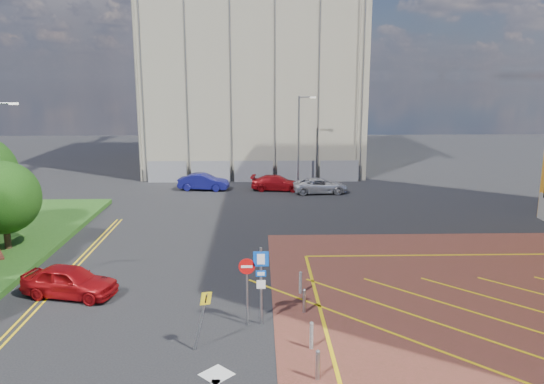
{
  "coord_description": "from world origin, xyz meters",
  "views": [
    {
      "loc": [
        0.41,
        -18.48,
        9.67
      ],
      "look_at": [
        1.01,
        3.88,
        4.76
      ],
      "focal_mm": 35.0,
      "sensor_mm": 36.0,
      "label": 1
    }
  ],
  "objects_px": {
    "lamp_back": "(299,138)",
    "car_blue_back": "(204,182)",
    "car_silver_back": "(320,186)",
    "warning_sign": "(202,313)",
    "lamp_left_far": "(0,165)",
    "sign_cluster": "(256,278)",
    "car_red_back": "(277,183)",
    "car_red_left": "(70,281)",
    "tree_c": "(3,198)"
  },
  "relations": [
    {
      "from": "lamp_back",
      "to": "car_red_left",
      "type": "xyz_separation_m",
      "value": [
        -12.11,
        -24.03,
        -3.64
      ]
    },
    {
      "from": "warning_sign",
      "to": "car_red_back",
      "type": "bearing_deg",
      "value": 82.38
    },
    {
      "from": "sign_cluster",
      "to": "car_blue_back",
      "type": "height_order",
      "value": "sign_cluster"
    },
    {
      "from": "car_blue_back",
      "to": "car_red_back",
      "type": "height_order",
      "value": "car_blue_back"
    },
    {
      "from": "car_silver_back",
      "to": "lamp_back",
      "type": "bearing_deg",
      "value": 24.48
    },
    {
      "from": "lamp_left_far",
      "to": "car_red_left",
      "type": "relative_size",
      "value": 1.89
    },
    {
      "from": "lamp_back",
      "to": "warning_sign",
      "type": "distance_m",
      "value": 29.68
    },
    {
      "from": "lamp_left_far",
      "to": "sign_cluster",
      "type": "xyz_separation_m",
      "value": [
        14.72,
        -11.02,
        -2.71
      ]
    },
    {
      "from": "car_red_left",
      "to": "car_blue_back",
      "type": "distance_m",
      "value": 22.92
    },
    {
      "from": "warning_sign",
      "to": "car_silver_back",
      "type": "xyz_separation_m",
      "value": [
        7.24,
        26.06,
        -0.79
      ]
    },
    {
      "from": "car_red_left",
      "to": "car_silver_back",
      "type": "xyz_separation_m",
      "value": [
        13.68,
        21.1,
        -0.09
      ]
    },
    {
      "from": "lamp_left_far",
      "to": "sign_cluster",
      "type": "distance_m",
      "value": 18.58
    },
    {
      "from": "car_blue_back",
      "to": "car_silver_back",
      "type": "height_order",
      "value": "car_blue_back"
    },
    {
      "from": "car_red_left",
      "to": "lamp_left_far",
      "type": "bearing_deg",
      "value": 52.09
    },
    {
      "from": "sign_cluster",
      "to": "lamp_left_far",
      "type": "bearing_deg",
      "value": 143.18
    },
    {
      "from": "tree_c",
      "to": "car_red_back",
      "type": "xyz_separation_m",
      "value": [
        15.55,
        16.28,
        -2.54
      ]
    },
    {
      "from": "sign_cluster",
      "to": "warning_sign",
      "type": "height_order",
      "value": "sign_cluster"
    },
    {
      "from": "lamp_left_far",
      "to": "lamp_back",
      "type": "relative_size",
      "value": 1.0
    },
    {
      "from": "sign_cluster",
      "to": "car_red_back",
      "type": "distance_m",
      "value": 25.39
    },
    {
      "from": "car_red_left",
      "to": "car_blue_back",
      "type": "bearing_deg",
      "value": 4.22
    },
    {
      "from": "car_blue_back",
      "to": "sign_cluster",
      "type": "bearing_deg",
      "value": -162.42
    },
    {
      "from": "car_red_left",
      "to": "car_blue_back",
      "type": "height_order",
      "value": "car_red_left"
    },
    {
      "from": "car_silver_back",
      "to": "tree_c",
      "type": "bearing_deg",
      "value": 124.49
    },
    {
      "from": "sign_cluster",
      "to": "car_blue_back",
      "type": "bearing_deg",
      "value": 100.21
    },
    {
      "from": "tree_c",
      "to": "sign_cluster",
      "type": "distance_m",
      "value": 16.53
    },
    {
      "from": "tree_c",
      "to": "lamp_left_far",
      "type": "xyz_separation_m",
      "value": [
        -0.92,
        2.0,
        1.47
      ]
    },
    {
      "from": "car_red_left",
      "to": "warning_sign",
      "type": "bearing_deg",
      "value": -114.06
    },
    {
      "from": "car_red_back",
      "to": "car_silver_back",
      "type": "bearing_deg",
      "value": -102.07
    },
    {
      "from": "sign_cluster",
      "to": "car_red_back",
      "type": "height_order",
      "value": "sign_cluster"
    },
    {
      "from": "warning_sign",
      "to": "car_red_back",
      "type": "distance_m",
      "value": 27.51
    },
    {
      "from": "car_red_left",
      "to": "car_red_back",
      "type": "height_order",
      "value": "car_red_left"
    },
    {
      "from": "sign_cluster",
      "to": "car_silver_back",
      "type": "xyz_separation_m",
      "value": [
        5.35,
        24.09,
        -1.32
      ]
    },
    {
      "from": "lamp_left_far",
      "to": "car_red_back",
      "type": "xyz_separation_m",
      "value": [
        16.47,
        14.28,
        -4.01
      ]
    },
    {
      "from": "car_red_left",
      "to": "sign_cluster",
      "type": "bearing_deg",
      "value": -96.21
    },
    {
      "from": "lamp_left_far",
      "to": "car_red_left",
      "type": "distance_m",
      "value": 10.99
    },
    {
      "from": "tree_c",
      "to": "lamp_left_far",
      "type": "bearing_deg",
      "value": 114.71
    },
    {
      "from": "car_blue_back",
      "to": "lamp_left_far",
      "type": "bearing_deg",
      "value": 152.66
    },
    {
      "from": "lamp_left_far",
      "to": "car_blue_back",
      "type": "distance_m",
      "value": 18.18
    },
    {
      "from": "tree_c",
      "to": "car_silver_back",
      "type": "distance_m",
      "value": 24.5
    },
    {
      "from": "car_red_left",
      "to": "car_silver_back",
      "type": "height_order",
      "value": "car_red_left"
    },
    {
      "from": "car_red_left",
      "to": "car_red_back",
      "type": "bearing_deg",
      "value": -10.78
    },
    {
      "from": "lamp_left_far",
      "to": "car_red_back",
      "type": "relative_size",
      "value": 1.78
    },
    {
      "from": "tree_c",
      "to": "car_silver_back",
      "type": "relative_size",
      "value": 1.07
    },
    {
      "from": "tree_c",
      "to": "car_red_left",
      "type": "height_order",
      "value": "tree_c"
    },
    {
      "from": "lamp_back",
      "to": "car_blue_back",
      "type": "xyz_separation_m",
      "value": [
        -8.39,
        -1.41,
        -3.65
      ]
    },
    {
      "from": "sign_cluster",
      "to": "car_silver_back",
      "type": "height_order",
      "value": "sign_cluster"
    },
    {
      "from": "lamp_back",
      "to": "car_silver_back",
      "type": "relative_size",
      "value": 1.75
    },
    {
      "from": "sign_cluster",
      "to": "car_red_left",
      "type": "distance_m",
      "value": 8.93
    },
    {
      "from": "tree_c",
      "to": "sign_cluster",
      "type": "relative_size",
      "value": 1.53
    },
    {
      "from": "car_blue_back",
      "to": "car_silver_back",
      "type": "relative_size",
      "value": 0.94
    }
  ]
}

